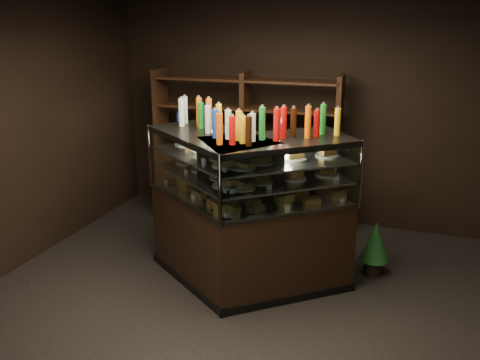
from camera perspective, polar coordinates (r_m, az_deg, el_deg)
name	(u,v)px	position (r m, az deg, el deg)	size (l,w,h in m)	color
ground	(230,305)	(5.34, -1.05, -13.15)	(5.00, 5.00, 0.00)	black
room_shell	(229,107)	(4.64, -1.18, 7.83)	(5.02, 5.02, 3.01)	black
display_case	(244,236)	(5.49, 0.44, -6.01)	(2.26, 1.50, 1.58)	black
food_display	(244,173)	(5.25, 0.45, 0.71)	(1.84, 0.98, 0.48)	#AF833E
bottles_top	(244,122)	(5.13, 0.48, 6.23)	(1.66, 0.83, 0.30)	silver
potted_conifer	(375,240)	(5.92, 14.25, -6.25)	(0.31, 0.31, 0.67)	black
back_shelving	(245,179)	(7.03, 0.57, 0.13)	(2.43, 0.57, 2.00)	black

